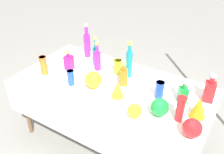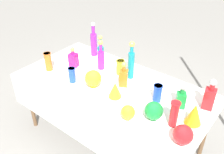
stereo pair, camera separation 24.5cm
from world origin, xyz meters
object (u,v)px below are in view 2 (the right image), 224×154
(tall_bottle_3, at_px, (101,53))
(square_decanter_3, at_px, (124,76))
(fluted_vase_0, at_px, (194,114))
(round_bowl_1, at_px, (93,78))
(square_decanter_0, at_px, (73,59))
(square_decanter_2, at_px, (210,96))
(round_bowl_2, at_px, (183,135))
(tall_bottle_2, at_px, (131,62))
(slender_vase_4, at_px, (120,67))
(tall_bottle_0, at_px, (101,58))
(slender_vase_1, at_px, (48,61))
(slender_vase_0, at_px, (72,75))
(round_bowl_3, at_px, (154,111))
(tall_bottle_1, at_px, (94,42))
(square_decanter_1, at_px, (181,97))
(fluted_vase_1, at_px, (115,90))
(slender_vase_3, at_px, (158,93))
(round_bowl_0, at_px, (128,112))
(slender_vase_2, at_px, (174,113))

(tall_bottle_3, relative_size, square_decanter_3, 1.30)
(fluted_vase_0, bearing_deg, round_bowl_1, -174.03)
(square_decanter_0, distance_m, square_decanter_3, 0.66)
(square_decanter_2, relative_size, round_bowl_2, 1.85)
(tall_bottle_2, bearing_deg, slender_vase_4, -176.62)
(tall_bottle_0, relative_size, slender_vase_1, 1.65)
(tall_bottle_2, distance_m, slender_vase_0, 0.61)
(square_decanter_2, distance_m, round_bowl_3, 0.52)
(tall_bottle_1, xyz_separation_m, slender_vase_1, (-0.15, -0.57, -0.06))
(tall_bottle_0, bearing_deg, square_decanter_0, -148.90)
(square_decanter_1, bearing_deg, fluted_vase_1, -154.97)
(tall_bottle_1, height_order, round_bowl_3, tall_bottle_1)
(square_decanter_2, bearing_deg, slender_vase_1, -164.39)
(square_decanter_0, bearing_deg, tall_bottle_0, 31.10)
(square_decanter_0, height_order, square_decanter_1, square_decanter_1)
(fluted_vase_0, height_order, round_bowl_1, fluted_vase_0)
(square_decanter_0, height_order, slender_vase_3, square_decanter_0)
(round_bowl_0, bearing_deg, tall_bottle_2, 122.75)
(tall_bottle_3, bearing_deg, square_decanter_0, -126.62)
(tall_bottle_2, bearing_deg, square_decanter_2, 1.32)
(square_decanter_2, xyz_separation_m, round_bowl_3, (-0.30, -0.43, -0.03))
(slender_vase_3, bearing_deg, slender_vase_4, 162.63)
(fluted_vase_1, bearing_deg, square_decanter_1, 25.03)
(square_decanter_1, distance_m, round_bowl_2, 0.43)
(slender_vase_0, relative_size, slender_vase_2, 0.69)
(round_bowl_0, bearing_deg, slender_vase_1, 174.50)
(tall_bottle_3, xyz_separation_m, fluted_vase_1, (0.53, -0.41, -0.05))
(tall_bottle_1, bearing_deg, slender_vase_0, -69.12)
(tall_bottle_1, distance_m, tall_bottle_2, 0.66)
(slender_vase_1, bearing_deg, slender_vase_2, 2.11)
(square_decanter_2, bearing_deg, square_decanter_1, -144.15)
(tall_bottle_0, distance_m, slender_vase_1, 0.58)
(slender_vase_4, height_order, round_bowl_1, round_bowl_1)
(square_decanter_2, distance_m, slender_vase_1, 1.67)
(tall_bottle_1, height_order, fluted_vase_0, tall_bottle_1)
(fluted_vase_1, bearing_deg, slender_vase_0, -172.72)
(slender_vase_1, bearing_deg, slender_vase_3, 11.74)
(tall_bottle_1, relative_size, slender_vase_1, 2.03)
(round_bowl_2, bearing_deg, slender_vase_2, 137.39)
(round_bowl_1, bearing_deg, fluted_vase_0, 5.97)
(slender_vase_1, bearing_deg, tall_bottle_3, 53.37)
(slender_vase_4, relative_size, round_bowl_3, 0.97)
(square_decanter_0, distance_m, round_bowl_1, 0.46)
(tall_bottle_2, relative_size, slender_vase_2, 1.78)
(square_decanter_3, relative_size, slender_vase_3, 1.54)
(square_decanter_1, bearing_deg, fluted_vase_0, -37.63)
(tall_bottle_0, xyz_separation_m, round_bowl_0, (0.71, -0.49, -0.07))
(square_decanter_1, relative_size, round_bowl_3, 1.53)
(round_bowl_2, bearing_deg, fluted_vase_0, 94.95)
(tall_bottle_3, distance_m, slender_vase_4, 0.32)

